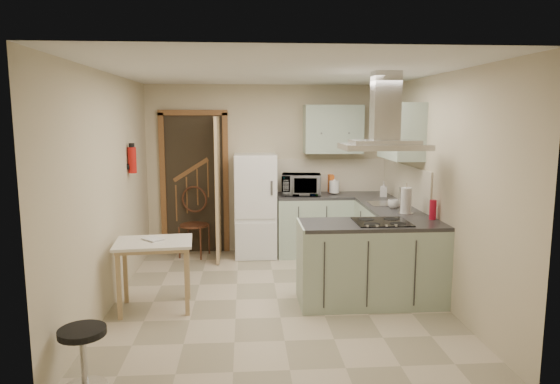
{
  "coord_description": "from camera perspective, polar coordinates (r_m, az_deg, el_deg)",
  "views": [
    {
      "loc": [
        -0.35,
        -5.37,
        2.04
      ],
      "look_at": [
        0.06,
        0.45,
        1.15
      ],
      "focal_mm": 32.0,
      "sensor_mm": 36.0,
      "label": 1
    }
  ],
  "objects": [
    {
      "name": "counter_back",
      "position": [
        7.41,
        3.87,
        -3.73
      ],
      "size": [
        1.08,
        0.6,
        0.9
      ],
      "primitive_type": "cube",
      "color": "#9EB2A0",
      "rests_on": "floor"
    },
    {
      "name": "microwave",
      "position": [
        7.26,
        2.44,
        0.86
      ],
      "size": [
        0.59,
        0.43,
        0.31
      ],
      "primitive_type": "imported",
      "rotation": [
        0.0,
        0.0,
        -0.1
      ],
      "color": "black",
      "rests_on": "counter_back"
    },
    {
      "name": "stool",
      "position": [
        4.22,
        -21.53,
        -17.23
      ],
      "size": [
        0.4,
        0.4,
        0.47
      ],
      "primitive_type": "cylinder",
      "rotation": [
        0.0,
        0.0,
        0.14
      ],
      "color": "black",
      "rests_on": "floor"
    },
    {
      "name": "cereal_box",
      "position": [
        7.55,
        5.84,
        0.96
      ],
      "size": [
        0.07,
        0.18,
        0.27
      ],
      "primitive_type": "cube",
      "rotation": [
        0.0,
        0.0,
        0.0
      ],
      "color": "#D25A18",
      "rests_on": "counter_back"
    },
    {
      "name": "fridge",
      "position": [
        7.29,
        -2.82,
        -1.54
      ],
      "size": [
        0.6,
        0.6,
        1.5
      ],
      "primitive_type": "cube",
      "color": "white",
      "rests_on": "floor"
    },
    {
      "name": "left_wall",
      "position": [
        5.62,
        -18.98,
        0.12
      ],
      "size": [
        0.0,
        4.2,
        4.2
      ],
      "primitive_type": "plane",
      "rotation": [
        1.57,
        0.0,
        1.57
      ],
      "color": "beige",
      "rests_on": "floor"
    },
    {
      "name": "paper_towel",
      "position": [
        6.05,
        14.22,
        -0.93
      ],
      "size": [
        0.13,
        0.13,
        0.32
      ],
      "primitive_type": "cylinder",
      "rotation": [
        0.0,
        0.0,
        0.01
      ],
      "color": "silver",
      "rests_on": "counter_right"
    },
    {
      "name": "wall_cabinet_back",
      "position": [
        7.41,
        6.09,
        7.15
      ],
      "size": [
        0.85,
        0.35,
        0.7
      ],
      "primitive_type": "cube",
      "color": "#9EB2A0",
      "rests_on": "back_wall"
    },
    {
      "name": "extractor_hood",
      "position": [
        5.4,
        11.82,
        5.1
      ],
      "size": [
        0.9,
        0.55,
        0.1
      ],
      "primitive_type": "cube",
      "color": "silver",
      "rests_on": "ceiling"
    },
    {
      "name": "doorway",
      "position": [
        7.54,
        -9.73,
        1.0
      ],
      "size": [
        1.1,
        0.12,
        2.1
      ],
      "primitive_type": "cube",
      "color": "brown",
      "rests_on": "floor"
    },
    {
      "name": "right_wall",
      "position": [
        5.84,
        17.58,
        0.49
      ],
      "size": [
        0.0,
        4.2,
        4.2
      ],
      "primitive_type": "plane",
      "rotation": [
        1.57,
        0.0,
        -1.57
      ],
      "color": "beige",
      "rests_on": "floor"
    },
    {
      "name": "splashback",
      "position": [
        7.62,
        5.86,
        1.92
      ],
      "size": [
        1.68,
        0.02,
        0.5
      ],
      "primitive_type": "cube",
      "color": "beige",
      "rests_on": "counter_back"
    },
    {
      "name": "kettle",
      "position": [
        7.39,
        6.22,
        0.6
      ],
      "size": [
        0.19,
        0.19,
        0.22
      ],
      "primitive_type": "cylinder",
      "rotation": [
        0.0,
        0.0,
        -0.38
      ],
      "color": "white",
      "rests_on": "counter_back"
    },
    {
      "name": "soap_bottle",
      "position": [
        7.26,
        11.77,
        0.31
      ],
      "size": [
        0.12,
        0.12,
        0.22
      ],
      "primitive_type": "imported",
      "rotation": [
        0.0,
        0.0,
        -0.3
      ],
      "color": "#9D9EA8",
      "rests_on": "counter_right"
    },
    {
      "name": "floor",
      "position": [
        5.76,
        -0.33,
        -12.09
      ],
      "size": [
        4.2,
        4.2,
        0.0
      ],
      "primitive_type": "plane",
      "color": "#C2B296",
      "rests_on": "ground"
    },
    {
      "name": "book",
      "position": [
        5.43,
        -15.04,
        -4.94
      ],
      "size": [
        0.27,
        0.27,
        0.1
      ],
      "primitive_type": "imported",
      "rotation": [
        0.0,
        0.0,
        0.78
      ],
      "color": "#A43836",
      "rests_on": "drop_leaf_table"
    },
    {
      "name": "ceiling",
      "position": [
        5.4,
        -0.35,
        13.56
      ],
      "size": [
        4.2,
        4.2,
        0.0
      ],
      "primitive_type": "plane",
      "rotation": [
        3.14,
        0.0,
        0.0
      ],
      "color": "silver",
      "rests_on": "back_wall"
    },
    {
      "name": "bentwood_chair",
      "position": [
        7.4,
        -9.8,
        -3.76
      ],
      "size": [
        0.51,
        0.51,
        0.92
      ],
      "primitive_type": "cube",
      "rotation": [
        0.0,
        0.0,
        -0.3
      ],
      "color": "#52221B",
      "rests_on": "floor"
    },
    {
      "name": "fire_extinguisher",
      "position": [
        6.45,
        -16.54,
        3.51
      ],
      "size": [
        0.1,
        0.1,
        0.32
      ],
      "primitive_type": "cylinder",
      "color": "#B2140F",
      "rests_on": "left_wall"
    },
    {
      "name": "back_wall",
      "position": [
        7.52,
        -1.37,
        2.64
      ],
      "size": [
        3.6,
        0.0,
        3.6
      ],
      "primitive_type": "plane",
      "rotation": [
        1.57,
        0.0,
        0.0
      ],
      "color": "beige",
      "rests_on": "floor"
    },
    {
      "name": "drop_leaf_table",
      "position": [
        5.52,
        -14.1,
        -9.2
      ],
      "size": [
        0.84,
        0.67,
        0.74
      ],
      "primitive_type": "cube",
      "rotation": [
        0.0,
        0.0,
        0.09
      ],
      "color": "tan",
      "rests_on": "floor"
    },
    {
      "name": "wall_cabinet_right",
      "position": [
        6.53,
        13.64,
        6.76
      ],
      "size": [
        0.35,
        0.9,
        0.7
      ],
      "primitive_type": "cube",
      "color": "#9EB2A0",
      "rests_on": "right_wall"
    },
    {
      "name": "red_bottle",
      "position": [
        5.8,
        17.07,
        -1.94
      ],
      "size": [
        0.1,
        0.1,
        0.22
      ],
      "primitive_type": "cylinder",
      "rotation": [
        0.0,
        0.0,
        0.33
      ],
      "color": "red",
      "rests_on": "peninsula"
    },
    {
      "name": "sink",
      "position": [
        6.68,
        12.07,
        -1.3
      ],
      "size": [
        0.45,
        0.4,
        0.01
      ],
      "primitive_type": "cube",
      "color": "silver",
      "rests_on": "counter_right"
    },
    {
      "name": "counter_right",
      "position": [
        6.94,
        11.55,
        -4.76
      ],
      "size": [
        0.6,
        1.95,
        0.9
      ],
      "primitive_type": "cube",
      "color": "#9EB2A0",
      "rests_on": "floor"
    },
    {
      "name": "peninsula",
      "position": [
        5.6,
        10.42,
        -7.97
      ],
      "size": [
        1.55,
        0.65,
        0.9
      ],
      "primitive_type": "cube",
      "color": "#9EB2A0",
      "rests_on": "floor"
    },
    {
      "name": "cup",
      "position": [
        6.38,
        12.83,
        -1.35
      ],
      "size": [
        0.15,
        0.15,
        0.11
      ],
      "primitive_type": "imported",
      "rotation": [
        0.0,
        0.0,
        0.07
      ],
      "color": "beige",
      "rests_on": "counter_right"
    },
    {
      "name": "hob",
      "position": [
        5.51,
        11.55,
        -3.38
      ],
      "size": [
        0.58,
        0.5,
        0.01
      ],
      "primitive_type": "cube",
      "color": "black",
      "rests_on": "peninsula"
    }
  ]
}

